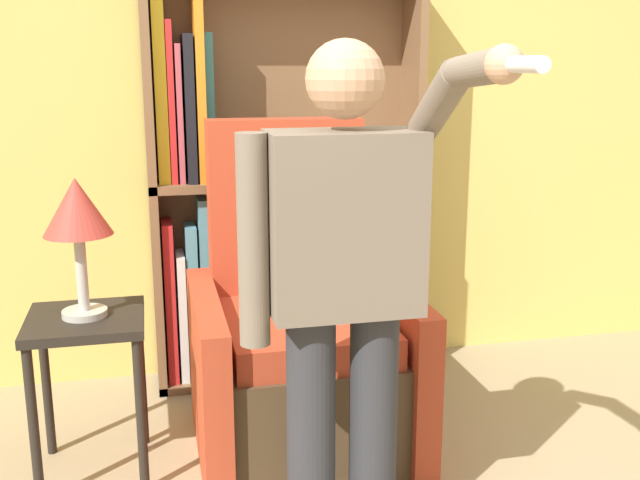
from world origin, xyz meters
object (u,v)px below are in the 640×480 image
armchair (299,350)px  table_lamp (77,214)px  bookcase (251,191)px  person_standing (344,280)px  side_table (87,347)px

armchair → table_lamp: 1.03m
bookcase → person_standing: bookcase is taller
bookcase → person_standing: size_ratio=1.22×
table_lamp → person_standing: bearing=-41.9°
armchair → person_standing: person_standing is taller
bookcase → armchair: bookcase is taller
person_standing → bookcase: bearing=92.7°
side_table → table_lamp: 0.51m
side_table → table_lamp: (0.00, 0.00, 0.51)m
person_standing → side_table: (-0.80, 0.72, -0.42)m
armchair → side_table: size_ratio=2.08×
armchair → person_standing: (-0.02, -0.78, 0.53)m
person_standing → side_table: person_standing is taller
person_standing → table_lamp: bearing=138.1°
side_table → person_standing: bearing=-41.9°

